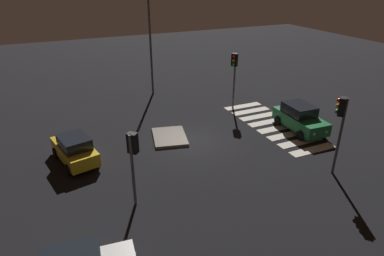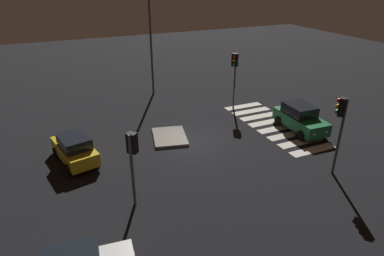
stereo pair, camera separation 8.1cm
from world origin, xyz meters
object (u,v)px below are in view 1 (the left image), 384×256
(traffic_light_west, at_px, (133,151))
(traffic_light_east, at_px, (234,67))
(traffic_island, at_px, (170,137))
(car_green, at_px, (300,118))
(car_yellow, at_px, (75,149))
(street_lamp, at_px, (150,25))
(traffic_light_south, at_px, (341,117))

(traffic_light_west, distance_m, traffic_light_east, 13.36)
(traffic_island, bearing_deg, traffic_light_east, -66.19)
(car_green, xyz_separation_m, car_yellow, (1.89, 14.62, -0.08))
(car_green, relative_size, street_lamp, 0.47)
(traffic_island, xyz_separation_m, car_yellow, (-0.58, 5.99, 0.72))
(street_lamp, bearing_deg, traffic_light_west, 159.09)
(car_yellow, xyz_separation_m, street_lamp, (9.50, -7.77, 5.16))
(street_lamp, bearing_deg, traffic_island, 168.70)
(traffic_island, xyz_separation_m, car_green, (-2.47, -8.63, 0.80))
(traffic_island, relative_size, car_green, 0.76)
(traffic_light_south, bearing_deg, car_yellow, 20.68)
(traffic_light_west, xyz_separation_m, traffic_light_east, (8.55, -10.24, 0.59))
(traffic_island, height_order, traffic_light_east, traffic_light_east)
(car_green, bearing_deg, traffic_light_west, -72.46)
(traffic_island, height_order, traffic_light_south, traffic_light_south)
(traffic_light_west, bearing_deg, traffic_light_south, -52.63)
(car_green, height_order, street_lamp, street_lamp)
(car_yellow, xyz_separation_m, traffic_light_south, (-6.90, -12.55, 2.49))
(car_green, bearing_deg, street_lamp, -146.06)
(traffic_light_south, xyz_separation_m, street_lamp, (16.40, 4.78, 2.67))
(traffic_light_south, relative_size, street_lamp, 0.49)
(car_yellow, xyz_separation_m, traffic_light_east, (3.41, -12.42, 2.56))
(traffic_light_west, relative_size, traffic_light_east, 0.82)
(traffic_island, xyz_separation_m, street_lamp, (8.92, -1.78, 5.88))
(car_yellow, bearing_deg, traffic_light_south, -131.53)
(car_yellow, bearing_deg, street_lamp, -52.03)
(car_green, distance_m, street_lamp, 14.23)
(traffic_light_west, bearing_deg, street_lamp, 26.13)
(car_yellow, relative_size, street_lamp, 0.45)
(car_green, distance_m, car_yellow, 14.74)
(car_yellow, xyz_separation_m, traffic_light_west, (-5.14, -2.18, 1.97))
(traffic_light_east, bearing_deg, street_lamp, -89.29)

